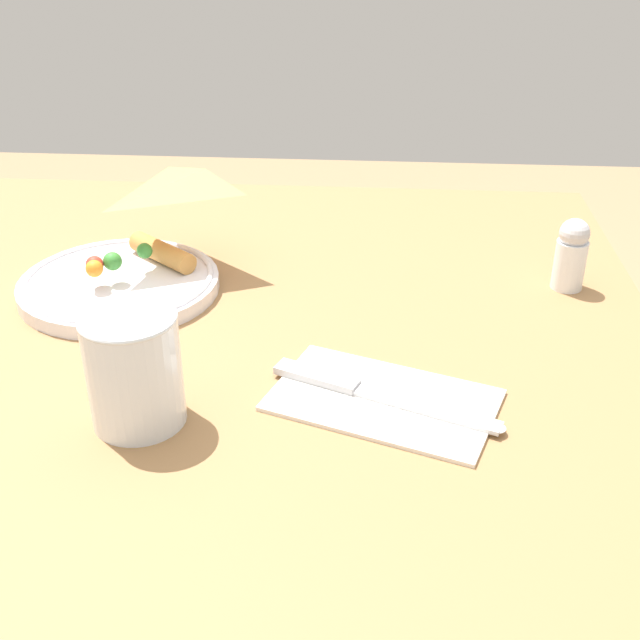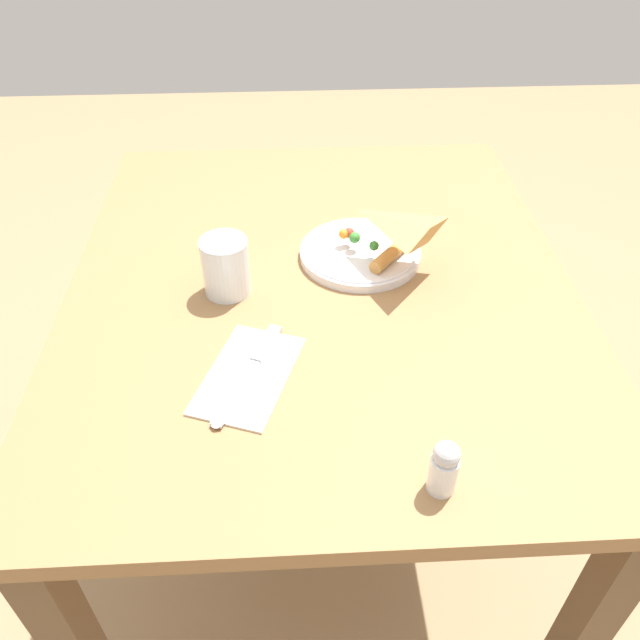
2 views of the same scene
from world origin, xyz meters
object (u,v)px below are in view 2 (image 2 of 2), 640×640
object	(u,v)px
plate_pizza	(360,250)
butter_knife	(252,367)
salt_shaker	(444,467)
napkin_folded	(249,375)
milk_glass	(226,269)
dining_table	(321,327)

from	to	relation	value
plate_pizza	butter_knife	size ratio (longest dim) A/B	1.07
butter_knife	salt_shaker	xyz separation A→B (m)	(0.21, 0.24, 0.03)
napkin_folded	milk_glass	bearing A→B (deg)	-168.69
milk_glass	salt_shaker	xyz separation A→B (m)	(0.41, 0.28, -0.00)
dining_table	salt_shaker	world-z (taller)	salt_shaker
plate_pizza	salt_shaker	world-z (taller)	salt_shaker
milk_glass	salt_shaker	bearing A→B (deg)	34.53
dining_table	napkin_folded	xyz separation A→B (m)	(0.24, -0.12, 0.12)
salt_shaker	plate_pizza	bearing A→B (deg)	-174.52
plate_pizza	milk_glass	world-z (taller)	milk_glass
dining_table	salt_shaker	distance (m)	0.48
salt_shaker	butter_knife	bearing A→B (deg)	-132.21
dining_table	butter_knife	xyz separation A→B (m)	(0.22, -0.11, 0.12)
butter_knife	salt_shaker	size ratio (longest dim) A/B	2.51
napkin_folded	butter_knife	world-z (taller)	butter_knife
dining_table	butter_knife	world-z (taller)	butter_knife
milk_glass	plate_pizza	bearing A→B (deg)	110.41
napkin_folded	butter_knife	size ratio (longest dim) A/B	1.07
dining_table	butter_knife	distance (m)	0.28
butter_knife	napkin_folded	bearing A→B (deg)	-0.00
milk_glass	napkin_folded	xyz separation A→B (m)	(0.21, 0.04, -0.04)
milk_glass	butter_knife	distance (m)	0.20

